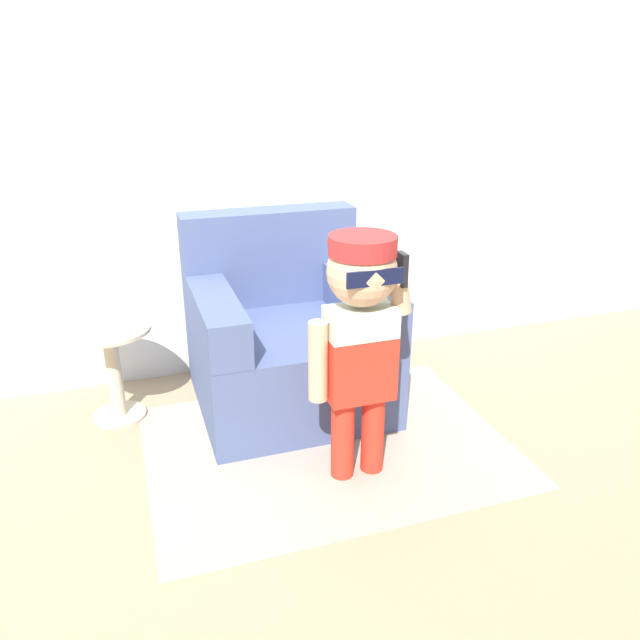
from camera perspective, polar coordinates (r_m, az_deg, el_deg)
The scene contains 6 objects.
ground_plane at distance 3.20m, azimuth -3.73°, elevation -8.49°, with size 10.00×10.00×0.00m, color #998466.
wall_back at distance 3.39m, azimuth -7.14°, elevation 16.40°, with size 10.00×0.05×2.60m.
armchair at distance 3.19m, azimuth -3.15°, elevation -1.74°, with size 0.91×0.90×0.94m.
person_child at distance 2.44m, azimuth 3.68°, elevation -0.24°, with size 0.43×0.32×1.05m.
side_table at distance 3.19m, azimuth -18.41°, elevation -3.86°, with size 0.40×0.40×0.49m.
rug at distance 2.94m, azimuth 0.70°, elevation -11.36°, with size 1.63×1.22×0.01m.
Camera 1 is at (-0.67, -2.67, 1.63)m, focal length 35.00 mm.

